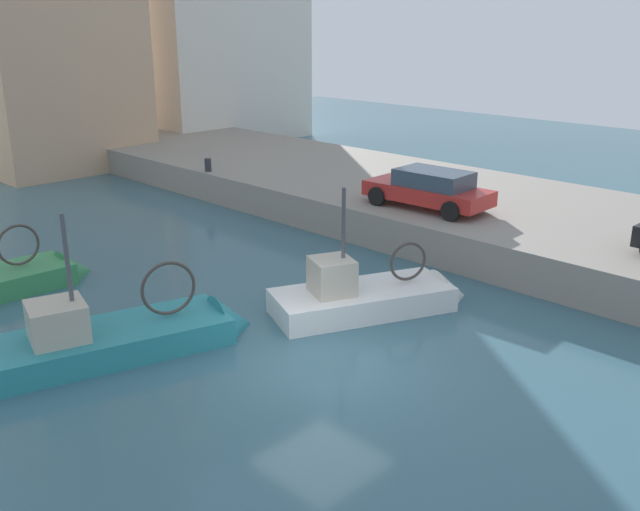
{
  "coord_description": "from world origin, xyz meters",
  "views": [
    {
      "loc": [
        -9.95,
        -9.83,
        7.3
      ],
      "look_at": [
        2.84,
        2.89,
        1.2
      ],
      "focal_mm": 39.5,
      "sensor_mm": 36.0,
      "label": 1
    }
  ],
  "objects_px": {
    "fishing_boat_white": "(375,306)",
    "parked_car_red": "(429,189)",
    "fishing_boat_teal": "(123,347)",
    "mooring_bollard_mid": "(208,165)"
  },
  "relations": [
    {
      "from": "fishing_boat_white",
      "to": "mooring_bollard_mid",
      "type": "distance_m",
      "value": 13.49
    },
    {
      "from": "fishing_boat_white",
      "to": "mooring_bollard_mid",
      "type": "height_order",
      "value": "fishing_boat_white"
    },
    {
      "from": "parked_car_red",
      "to": "mooring_bollard_mid",
      "type": "height_order",
      "value": "parked_car_red"
    },
    {
      "from": "fishing_boat_white",
      "to": "parked_car_red",
      "type": "height_order",
      "value": "fishing_boat_white"
    },
    {
      "from": "fishing_boat_white",
      "to": "parked_car_red",
      "type": "bearing_deg",
      "value": 24.28
    },
    {
      "from": "fishing_boat_white",
      "to": "fishing_boat_teal",
      "type": "height_order",
      "value": "fishing_boat_teal"
    },
    {
      "from": "fishing_boat_teal",
      "to": "parked_car_red",
      "type": "bearing_deg",
      "value": 0.32
    },
    {
      "from": "fishing_boat_white",
      "to": "fishing_boat_teal",
      "type": "relative_size",
      "value": 0.85
    },
    {
      "from": "fishing_boat_teal",
      "to": "mooring_bollard_mid",
      "type": "distance_m",
      "value": 14.45
    },
    {
      "from": "fishing_boat_white",
      "to": "parked_car_red",
      "type": "xyz_separation_m",
      "value": [
        5.74,
        2.59,
        1.78
      ]
    }
  ]
}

